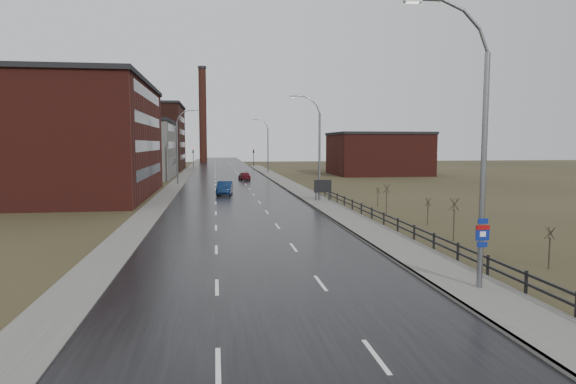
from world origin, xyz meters
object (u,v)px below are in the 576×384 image
object	(u,v)px
streetlight_main	(477,149)
car_far	(244,176)
billboard	(323,187)
car_near	(225,188)

from	to	relation	value
streetlight_main	car_far	bearing A→B (deg)	94.93
billboard	car_near	world-z (taller)	billboard
streetlight_main	billboard	size ratio (longest dim) A/B	5.05
car_far	car_near	bearing A→B (deg)	75.51
streetlight_main	car_near	world-z (taller)	streetlight_main
streetlight_main	car_far	world-z (taller)	streetlight_main
billboard	car_near	size ratio (longest dim) A/B	0.48
billboard	car_far	xyz separation A→B (m)	(-6.46, 33.85, -0.91)
billboard	car_far	world-z (taller)	billboard
car_near	billboard	bearing A→B (deg)	-35.84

